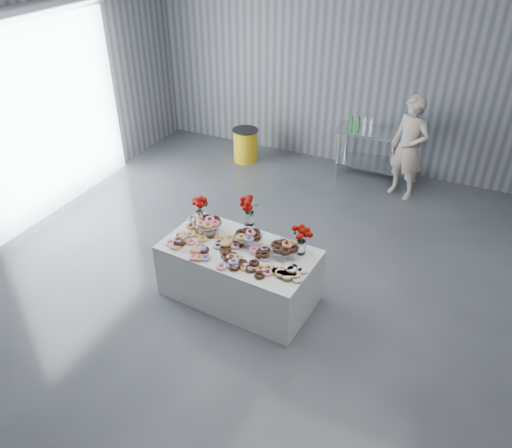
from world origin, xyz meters
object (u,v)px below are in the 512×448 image
(person, at_px, (409,148))
(water_jug, at_px, (411,123))
(prep_table, at_px, (378,146))
(trash_barrel, at_px, (245,145))
(display_table, at_px, (239,273))

(person, bearing_deg, water_jug, 124.88)
(prep_table, distance_m, trash_barrel, 2.53)
(prep_table, relative_size, water_jug, 2.71)
(water_jug, bearing_deg, person, -78.61)
(display_table, bearing_deg, water_jug, 72.76)
(display_table, distance_m, prep_table, 4.12)
(prep_table, height_order, water_jug, water_jug)
(trash_barrel, bearing_deg, display_table, -64.78)
(display_table, bearing_deg, prep_table, 79.42)
(display_table, height_order, trash_barrel, display_table)
(prep_table, distance_m, person, 0.80)
(display_table, relative_size, water_jug, 3.43)
(water_jug, xyz_separation_m, trash_barrel, (-2.98, -0.38, -0.83))
(prep_table, bearing_deg, water_jug, -0.00)
(prep_table, bearing_deg, display_table, -100.58)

